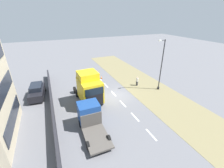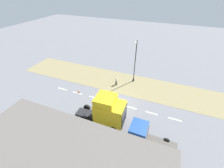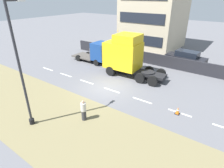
{
  "view_description": "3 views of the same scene",
  "coord_description": "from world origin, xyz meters",
  "px_view_note": "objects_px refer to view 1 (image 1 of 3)",
  "views": [
    {
      "loc": [
        8.36,
        18.05,
        11.27
      ],
      "look_at": [
        -0.1,
        -1.54,
        1.26
      ],
      "focal_mm": 24.0,
      "sensor_mm": 36.0,
      "label": 1
    },
    {
      "loc": [
        16.74,
        6.17,
        16.0
      ],
      "look_at": [
        -1.61,
        -1.28,
        2.38
      ],
      "focal_mm": 24.0,
      "sensor_mm": 36.0,
      "label": 2
    },
    {
      "loc": [
        -12.72,
        -9.86,
        8.17
      ],
      "look_at": [
        -1.52,
        -1.81,
        1.56
      ],
      "focal_mm": 30.0,
      "sensor_mm": 36.0,
      "label": 3
    }
  ],
  "objects_px": {
    "flatbed_truck": "(90,116)",
    "lamp_post": "(161,68)",
    "pedestrian": "(137,81)",
    "traffic_cone_lead": "(101,77)",
    "parked_car": "(37,91)",
    "lorry_cab": "(89,88)"
  },
  "relations": [
    {
      "from": "lamp_post",
      "to": "traffic_cone_lead",
      "type": "relative_size",
      "value": 13.78
    },
    {
      "from": "lorry_cab",
      "to": "lamp_post",
      "type": "relative_size",
      "value": 0.87
    },
    {
      "from": "parked_car",
      "to": "traffic_cone_lead",
      "type": "bearing_deg",
      "value": -161.27
    },
    {
      "from": "flatbed_truck",
      "to": "traffic_cone_lead",
      "type": "height_order",
      "value": "flatbed_truck"
    },
    {
      "from": "pedestrian",
      "to": "traffic_cone_lead",
      "type": "distance_m",
      "value": 7.01
    },
    {
      "from": "lorry_cab",
      "to": "parked_car",
      "type": "relative_size",
      "value": 1.41
    },
    {
      "from": "parked_car",
      "to": "lamp_post",
      "type": "relative_size",
      "value": 0.62
    },
    {
      "from": "pedestrian",
      "to": "parked_car",
      "type": "bearing_deg",
      "value": -9.12
    },
    {
      "from": "lorry_cab",
      "to": "traffic_cone_lead",
      "type": "relative_size",
      "value": 11.98
    },
    {
      "from": "flatbed_truck",
      "to": "pedestrian",
      "type": "distance_m",
      "value": 12.47
    },
    {
      "from": "lorry_cab",
      "to": "flatbed_truck",
      "type": "distance_m",
      "value": 5.04
    },
    {
      "from": "parked_car",
      "to": "flatbed_truck",
      "type": "bearing_deg",
      "value": 124.48
    },
    {
      "from": "lorry_cab",
      "to": "parked_car",
      "type": "height_order",
      "value": "lorry_cab"
    },
    {
      "from": "parked_car",
      "to": "traffic_cone_lead",
      "type": "height_order",
      "value": "parked_car"
    },
    {
      "from": "lamp_post",
      "to": "traffic_cone_lead",
      "type": "height_order",
      "value": "lamp_post"
    },
    {
      "from": "flatbed_truck",
      "to": "parked_car",
      "type": "xyz_separation_m",
      "value": [
        5.41,
        -9.56,
        -0.49
      ]
    },
    {
      "from": "flatbed_truck",
      "to": "parked_car",
      "type": "distance_m",
      "value": 10.99
    },
    {
      "from": "lorry_cab",
      "to": "lamp_post",
      "type": "bearing_deg",
      "value": 175.35
    },
    {
      "from": "flatbed_truck",
      "to": "lamp_post",
      "type": "bearing_deg",
      "value": 19.74
    },
    {
      "from": "traffic_cone_lead",
      "to": "flatbed_truck",
      "type": "bearing_deg",
      "value": 65.35
    },
    {
      "from": "flatbed_truck",
      "to": "pedestrian",
      "type": "height_order",
      "value": "flatbed_truck"
    },
    {
      "from": "pedestrian",
      "to": "flatbed_truck",
      "type": "bearing_deg",
      "value": 34.41
    }
  ]
}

